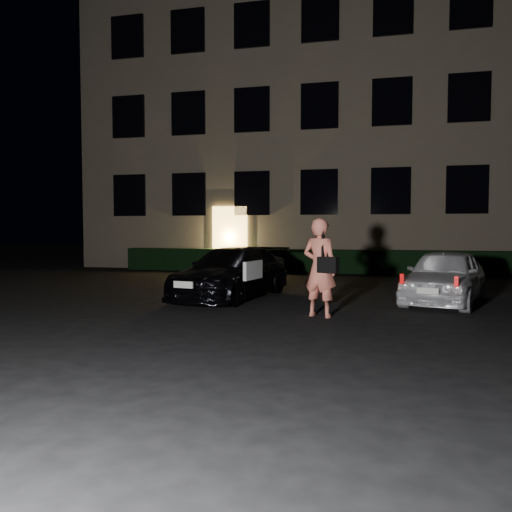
# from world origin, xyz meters

# --- Properties ---
(ground) EXTENTS (80.00, 80.00, 0.00)m
(ground) POSITION_xyz_m (0.00, 0.00, 0.00)
(ground) COLOR black
(ground) RESTS_ON ground
(building) EXTENTS (20.00, 8.11, 12.00)m
(building) POSITION_xyz_m (-0.00, 14.99, 6.00)
(building) COLOR #766654
(building) RESTS_ON ground
(hedge) EXTENTS (15.00, 0.70, 0.85)m
(hedge) POSITION_xyz_m (0.00, 10.50, 0.42)
(hedge) COLOR black
(hedge) RESTS_ON ground
(sedan) EXTENTS (2.37, 4.27, 1.17)m
(sedan) POSITION_xyz_m (-1.19, 3.21, 0.59)
(sedan) COLOR black
(sedan) RESTS_ON ground
(hatch) EXTENTS (2.35, 3.71, 1.18)m
(hatch) POSITION_xyz_m (3.52, 3.38, 0.59)
(hatch) COLOR white
(hatch) RESTS_ON ground
(man) EXTENTS (0.76, 0.64, 1.79)m
(man) POSITION_xyz_m (1.09, 1.09, 0.90)
(man) COLOR #ED7962
(man) RESTS_ON ground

